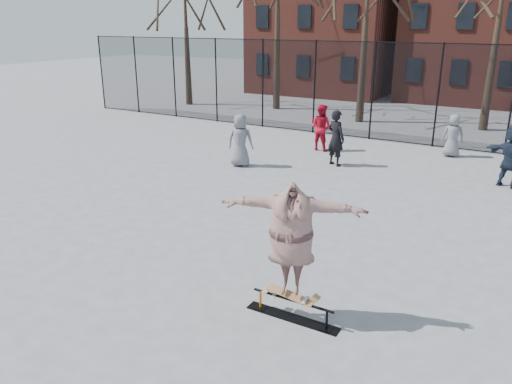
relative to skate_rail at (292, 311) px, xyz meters
The scene contains 10 objects.
ground 1.94m from the skate_rail, 157.65° to the left, with size 100.00×100.00×0.00m, color slate.
skate_rail is the anchor object (origin of this frame).
skateboard 0.28m from the skate_rail, behind, with size 0.89×0.21×0.11m, color #9E683F, non-canonical shape.
skater 1.29m from the skate_rail, behind, with size 2.35×0.64×1.91m, color #3F3C98.
bystander_grey 9.47m from the skate_rail, 127.31° to the left, with size 0.88×0.57×1.80m, color slate.
bystander_black 9.73m from the skate_rail, 107.67° to the left, with size 0.70×0.46×1.92m, color black.
bystander_red 11.81m from the skate_rail, 111.16° to the left, with size 0.86×0.67×1.77m, color #B61024.
bystander_navy 9.99m from the skate_rail, 75.63° to the left, with size 1.78×0.57×1.92m, color #1A2335.
bystander_extra 12.52m from the skate_rail, 88.53° to the left, with size 0.77×0.50×1.57m, color slate.
fence 13.99m from the skate_rail, 97.49° to the left, with size 34.03×0.07×4.00m.
Camera 1 is at (4.93, -7.31, 4.75)m, focal length 35.00 mm.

